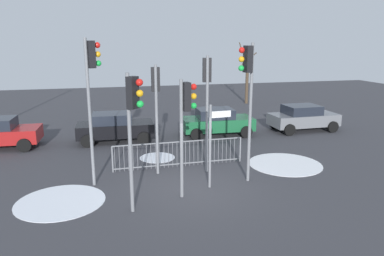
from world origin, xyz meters
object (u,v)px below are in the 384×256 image
(traffic_light_mid_left, at_px, (91,80))
(traffic_light_mid_right, at_px, (207,87))
(traffic_light_foreground_right, at_px, (156,95))
(car_grey_mid, at_px, (303,117))
(traffic_light_rear_left, at_px, (248,82))
(traffic_light_foreground_left, at_px, (133,112))
(car_green_near, at_px, (217,121))
(car_black_far, at_px, (115,127))
(traffic_light_rear_right, at_px, (186,112))
(direction_sign_post, at_px, (212,142))
(bare_tree_left, at_px, (247,74))

(traffic_light_mid_left, bearing_deg, traffic_light_mid_right, 73.44)
(traffic_light_foreground_right, height_order, car_grey_mid, traffic_light_foreground_right)
(traffic_light_rear_left, relative_size, traffic_light_foreground_left, 1.19)
(traffic_light_foreground_right, relative_size, car_green_near, 1.08)
(traffic_light_foreground_left, relative_size, traffic_light_mid_right, 0.93)
(car_black_far, bearing_deg, traffic_light_rear_left, -55.29)
(traffic_light_rear_right, height_order, traffic_light_foreground_left, traffic_light_foreground_left)
(car_green_near, bearing_deg, traffic_light_rear_right, -112.06)
(direction_sign_post, height_order, car_green_near, direction_sign_post)
(direction_sign_post, xyz_separation_m, bare_tree_left, (7.94, 16.34, 0.75))
(traffic_light_rear_right, height_order, traffic_light_rear_left, traffic_light_rear_left)
(traffic_light_rear_left, distance_m, car_black_far, 8.51)
(traffic_light_mid_left, bearing_deg, bare_tree_left, 118.83)
(direction_sign_post, bearing_deg, car_black_far, 109.14)
(traffic_light_rear_right, bearing_deg, car_black_far, -172.80)
(traffic_light_mid_left, relative_size, bare_tree_left, 1.05)
(traffic_light_mid_right, height_order, car_green_near, traffic_light_mid_right)
(car_green_near, height_order, bare_tree_left, bare_tree_left)
(traffic_light_mid_left, relative_size, car_green_near, 1.32)
(traffic_light_foreground_left, bearing_deg, traffic_light_rear_right, 159.01)
(traffic_light_rear_left, relative_size, direction_sign_post, 1.69)
(car_green_near, bearing_deg, car_grey_mid, 0.85)
(traffic_light_rear_right, xyz_separation_m, traffic_light_foreground_right, (-0.58, 2.49, 0.22))
(traffic_light_foreground_right, xyz_separation_m, traffic_light_mid_right, (1.92, -0.22, 0.24))
(car_grey_mid, bearing_deg, traffic_light_mid_right, -146.16)
(traffic_light_rear_left, bearing_deg, direction_sign_post, 92.54)
(traffic_light_rear_left, xyz_separation_m, traffic_light_mid_left, (-5.23, 1.00, 0.11))
(traffic_light_mid_right, distance_m, car_grey_mid, 9.13)
(traffic_light_mid_left, bearing_deg, traffic_light_foreground_right, 84.07)
(traffic_light_mid_left, height_order, direction_sign_post, traffic_light_mid_left)
(traffic_light_rear_left, bearing_deg, traffic_light_rear_right, 100.85)
(traffic_light_foreground_left, xyz_separation_m, traffic_light_mid_left, (-1.13, 2.59, 0.69))
(direction_sign_post, bearing_deg, traffic_light_foreground_left, -158.26)
(traffic_light_mid_right, height_order, car_grey_mid, traffic_light_mid_right)
(traffic_light_rear_right, distance_m, car_green_near, 8.47)
(traffic_light_foreground_left, relative_size, traffic_light_mid_left, 0.81)
(traffic_light_rear_left, xyz_separation_m, car_grey_mid, (6.15, 6.52, -2.86))
(traffic_light_rear_left, height_order, car_black_far, traffic_light_rear_left)
(traffic_light_foreground_left, bearing_deg, traffic_light_foreground_right, -155.21)
(traffic_light_rear_left, height_order, car_grey_mid, traffic_light_rear_left)
(traffic_light_foreground_right, xyz_separation_m, traffic_light_foreground_left, (-1.14, -3.29, -0.01))
(traffic_light_foreground_left, distance_m, car_black_far, 8.61)
(traffic_light_foreground_right, relative_size, direction_sign_post, 1.42)
(traffic_light_rear_left, bearing_deg, traffic_light_mid_right, 27.63)
(direction_sign_post, bearing_deg, traffic_light_foreground_right, 125.26)
(traffic_light_mid_right, bearing_deg, traffic_light_mid_left, -164.04)
(traffic_light_foreground_right, height_order, bare_tree_left, bare_tree_left)
(traffic_light_mid_left, height_order, bare_tree_left, traffic_light_mid_left)
(traffic_light_rear_right, relative_size, direction_sign_post, 1.32)
(bare_tree_left, bearing_deg, direction_sign_post, -115.91)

